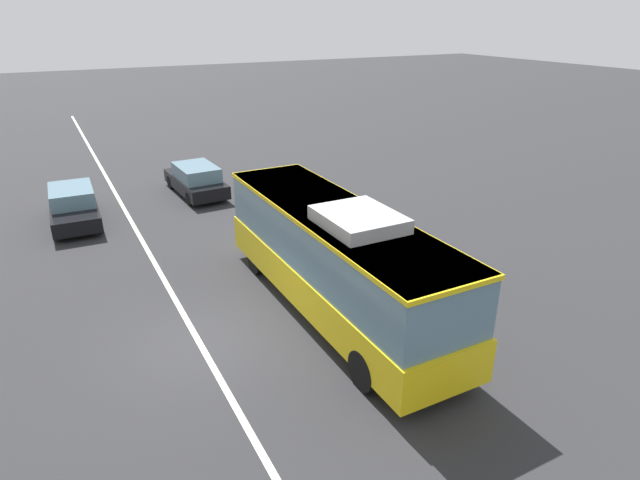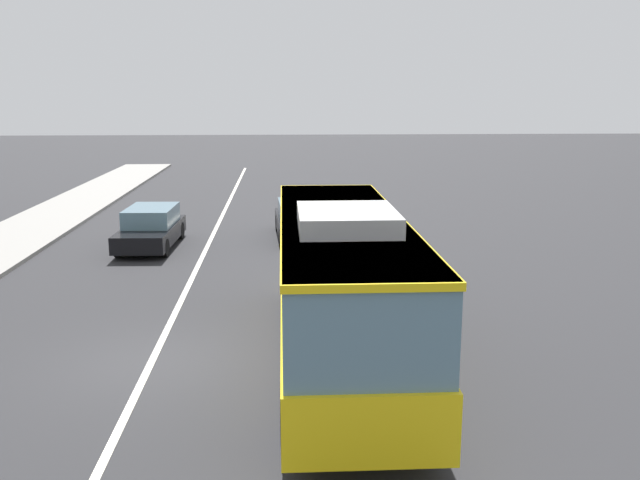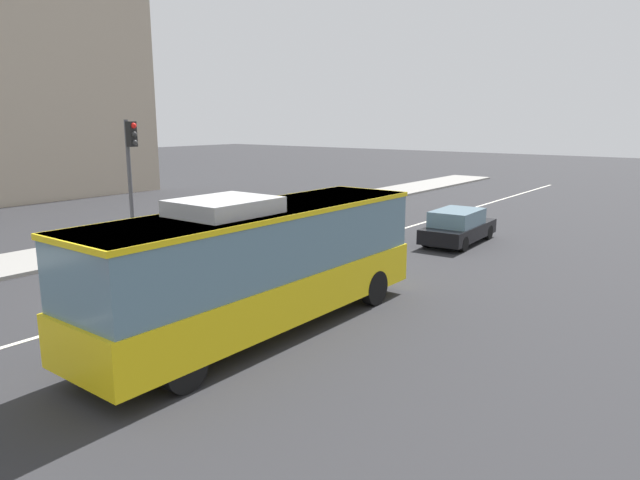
% 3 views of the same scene
% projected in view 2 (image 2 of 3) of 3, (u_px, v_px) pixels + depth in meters
% --- Properties ---
extents(ground_plane, '(160.00, 160.00, 0.00)m').
position_uv_depth(ground_plane, '(152.00, 361.00, 14.48)').
color(ground_plane, '#28282B').
extents(lane_centre_line, '(76.00, 0.16, 0.01)m').
position_uv_depth(lane_centre_line, '(152.00, 361.00, 14.48)').
color(lane_centre_line, silver).
rests_on(lane_centre_line, ground_plane).
extents(transit_bus, '(10.01, 2.54, 3.46)m').
position_uv_depth(transit_bus, '(341.00, 279.00, 14.08)').
color(transit_bus, yellow).
rests_on(transit_bus, ground_plane).
extents(sedan_black, '(4.56, 1.95, 1.46)m').
position_uv_depth(sedan_black, '(151.00, 228.00, 25.08)').
color(sedan_black, black).
rests_on(sedan_black, ground_plane).
extents(sedan_black_ahead, '(4.58, 2.02, 1.46)m').
position_uv_depth(sedan_black_ahead, '(300.00, 220.00, 26.63)').
color(sedan_black_ahead, black).
rests_on(sedan_black_ahead, ground_plane).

